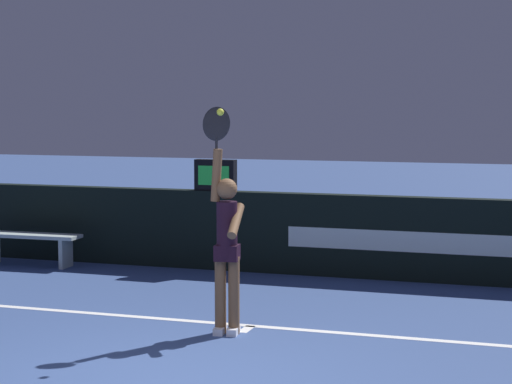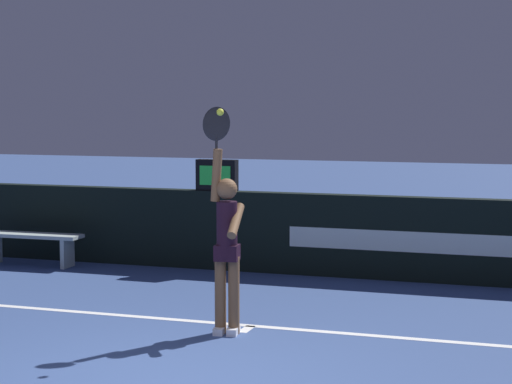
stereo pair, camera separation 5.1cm
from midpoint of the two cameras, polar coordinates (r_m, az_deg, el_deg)
back_wall at (r=12.52m, az=4.01°, el=-2.65°), size 17.56×0.23×1.11m
speed_display at (r=12.90m, az=-2.62°, el=1.05°), size 0.58×0.16×0.44m
tennis_player at (r=9.28m, az=-1.99°, el=-3.07°), size 0.45×0.46×2.31m
tennis_ball at (r=8.91m, az=-2.38°, el=4.95°), size 0.07×0.07×0.07m
courtside_bench_near at (r=13.66m, az=-13.97°, el=-2.96°), size 1.57×0.41×0.47m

